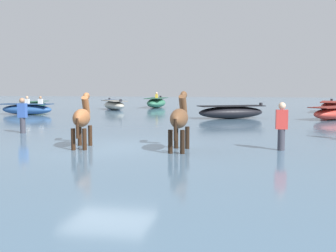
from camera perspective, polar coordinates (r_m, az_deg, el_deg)
name	(u,v)px	position (r m, az deg, el deg)	size (l,w,h in m)	color
ground_plane	(109,157)	(12.53, -7.91, -4.20)	(120.00, 120.00, 0.00)	gray
water_surface	(171,123)	(22.14, 0.44, 0.41)	(90.00, 90.00, 0.28)	slate
horse_lead_bay	(180,120)	(11.77, 1.57, 0.83)	(0.47, 1.77, 1.93)	brown
horse_trailing_chestnut	(82,119)	(12.63, -11.46, 0.90)	(0.70, 1.74, 1.88)	brown
boat_distant_west	(114,103)	(38.53, -7.31, 3.12)	(2.33, 2.82, 0.66)	#28518E
boat_near_starboard	(27,109)	(27.78, -18.41, 2.17)	(3.27, 1.18, 1.16)	#28518E
boat_distant_east	(156,103)	(34.73, -1.58, 3.14)	(1.40, 3.62, 1.27)	#337556
boat_mid_channel	(336,113)	(24.30, 21.62, 1.63)	(3.30, 3.45, 0.83)	#BC382D
boat_mid_outer	(231,112)	(23.53, 8.48, 1.86)	(3.90, 2.76, 0.85)	black
boat_far_offshore	(330,107)	(30.57, 20.99, 2.40)	(1.96, 3.77, 0.87)	#BC382D
boat_far_inshore	(35,105)	(35.42, -17.45, 2.74)	(1.07, 3.10, 0.69)	#337556
boat_near_port	(114,105)	(31.94, -7.24, 2.80)	(2.81, 3.28, 0.83)	#B2AD9E
person_wading_close	(281,130)	(12.25, 15.00, -0.46)	(0.33, 0.21, 1.63)	#383842
person_wading_mid	(23,118)	(17.02, -18.95, 1.04)	(0.32, 0.20, 1.63)	#383842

